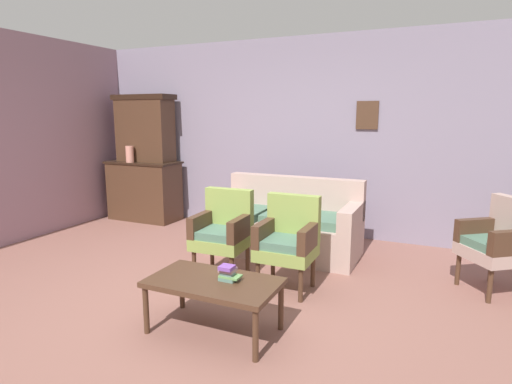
{
  "coord_description": "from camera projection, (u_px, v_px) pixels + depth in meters",
  "views": [
    {
      "loc": [
        1.86,
        -3.02,
        1.66
      ],
      "look_at": [
        0.05,
        0.98,
        0.85
      ],
      "focal_mm": 29.5,
      "sensor_mm": 36.0,
      "label": 1
    }
  ],
  "objects": [
    {
      "name": "side_cabinet",
      "position": [
        145.0,
        190.0,
        6.69
      ],
      "size": [
        1.16,
        0.55,
        0.93
      ],
      "color": "#472D1E",
      "rests_on": "ground"
    },
    {
      "name": "armchair_by_doorway",
      "position": [
        223.0,
        229.0,
        4.31
      ],
      "size": [
        0.54,
        0.51,
        0.9
      ],
      "color": "#849947",
      "rests_on": "ground"
    },
    {
      "name": "coffee_table",
      "position": [
        214.0,
        286.0,
        3.21
      ],
      "size": [
        1.0,
        0.56,
        0.42
      ],
      "color": "#472D1E",
      "rests_on": "ground"
    },
    {
      "name": "wingback_chair_by_fireplace",
      "position": [
        499.0,
        241.0,
        3.93
      ],
      "size": [
        0.7,
        0.71,
        0.9
      ],
      "color": "tan",
      "rests_on": "ground"
    },
    {
      "name": "floral_couch",
      "position": [
        287.0,
        226.0,
        5.09
      ],
      "size": [
        1.72,
        0.8,
        0.9
      ],
      "color": "tan",
      "rests_on": "ground"
    },
    {
      "name": "ground_plane",
      "position": [
        206.0,
        303.0,
        3.76
      ],
      "size": [
        7.68,
        7.68,
        0.0
      ],
      "primitive_type": "plane",
      "color": "#84564C"
    },
    {
      "name": "armchair_near_cabinet",
      "position": [
        288.0,
        239.0,
        3.99
      ],
      "size": [
        0.52,
        0.49,
        0.9
      ],
      "color": "#849947",
      "rests_on": "ground"
    },
    {
      "name": "vase_on_cabinet",
      "position": [
        130.0,
        154.0,
        6.46
      ],
      "size": [
        0.12,
        0.12,
        0.25
      ],
      "primitive_type": "cylinder",
      "color": "tan",
      "rests_on": "side_cabinet"
    },
    {
      "name": "wall_back_with_decor",
      "position": [
        301.0,
        137.0,
        5.87
      ],
      "size": [
        6.4,
        0.09,
        2.7
      ],
      "color": "gray",
      "rests_on": "ground"
    },
    {
      "name": "cabinet_upper_hutch",
      "position": [
        145.0,
        128.0,
        6.58
      ],
      "size": [
        0.99,
        0.38,
        1.03
      ],
      "color": "#472D1E",
      "rests_on": "side_cabinet"
    },
    {
      "name": "book_stack_on_table",
      "position": [
        228.0,
        273.0,
        3.18
      ],
      "size": [
        0.16,
        0.13,
        0.12
      ],
      "color": "slate",
      "rests_on": "coffee_table"
    }
  ]
}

